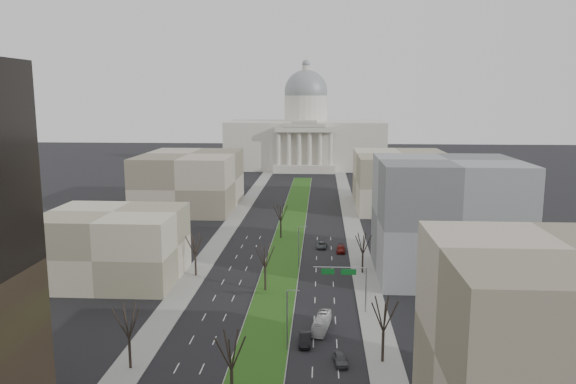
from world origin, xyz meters
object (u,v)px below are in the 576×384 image
at_px(car_red, 341,249).
at_px(car_grey_far, 322,245).
at_px(car_grey_near, 340,359).
at_px(car_black, 305,339).
at_px(box_van, 322,323).

xyz_separation_m(car_red, car_grey_far, (-4.58, 3.57, -0.04)).
relative_size(car_grey_near, car_red, 0.85).
distance_m(car_grey_near, car_black, 7.76).
xyz_separation_m(car_black, car_grey_far, (2.43, 54.44, -0.12)).
bearing_deg(car_black, car_grey_far, 86.76).
bearing_deg(box_van, car_black, -104.83).
height_order(car_black, car_red, car_black).
bearing_deg(car_grey_far, car_grey_near, -83.63).
bearing_deg(car_grey_near, car_grey_far, 84.63).
bearing_deg(car_red, car_grey_near, -89.04).
relative_size(car_black, car_red, 0.98).
height_order(car_grey_near, car_red, car_red).
distance_m(car_black, box_van, 6.05).
relative_size(car_grey_near, car_grey_far, 0.85).
bearing_deg(box_van, car_grey_near, -67.63).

